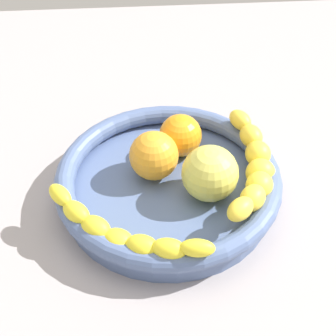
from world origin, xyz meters
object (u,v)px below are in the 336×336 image
object	(u,v)px
fruit_bowl	(168,183)
orange_mid_left	(180,135)
banana_draped_right	(120,233)
orange_front	(154,156)
banana_draped_left	(254,167)
apple_yellow	(210,173)

from	to	relation	value
fruit_bowl	orange_mid_left	bearing A→B (deg)	-19.15
orange_mid_left	banana_draped_right	bearing A→B (deg)	152.60
orange_front	orange_mid_left	xyz separation A→B (cm)	(4.35, -4.01, -0.31)
banana_draped_left	orange_front	size ratio (longest dim) A/B	3.22
orange_front	apple_yellow	bearing A→B (deg)	-122.12
orange_front	orange_mid_left	world-z (taller)	orange_front
orange_mid_left	apple_yellow	distance (cm)	9.24
fruit_bowl	apple_yellow	xyz separation A→B (cm)	(-2.18, -5.24, 3.43)
banana_draped_left	orange_front	distance (cm)	13.42
banana_draped_left	orange_mid_left	xyz separation A→B (cm)	(7.22, 9.09, 0.10)
banana_draped_left	orange_front	xyz separation A→B (cm)	(2.87, 13.10, 0.41)
banana_draped_left	apple_yellow	size ratio (longest dim) A/B	2.91
banana_draped_right	fruit_bowl	bearing A→B (deg)	-32.17
fruit_bowl	apple_yellow	world-z (taller)	apple_yellow
banana_draped_right	orange_mid_left	world-z (taller)	orange_mid_left
orange_front	orange_mid_left	distance (cm)	5.93
banana_draped_right	orange_mid_left	distance (cm)	18.78
apple_yellow	banana_draped_left	bearing A→B (deg)	-76.13
orange_front	apple_yellow	size ratio (longest dim) A/B	0.91
banana_draped_right	orange_front	distance (cm)	13.19
apple_yellow	fruit_bowl	bearing A→B (deg)	67.39
orange_mid_left	apple_yellow	world-z (taller)	apple_yellow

